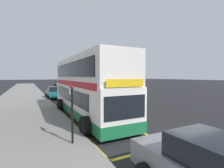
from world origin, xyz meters
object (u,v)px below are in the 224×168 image
(parked_car_grey_behind, at_px, (65,84))
(double_decker_bus, at_px, (86,89))
(parked_car_grey_kerbside, at_px, (58,83))
(parked_car_teal_distant, at_px, (54,93))
(bus_stop_sign, at_px, (72,109))

(parked_car_grey_behind, bearing_deg, double_decker_bus, 80.79)
(parked_car_grey_kerbside, xyz_separation_m, parked_car_teal_distant, (-5.72, -32.02, 0.00))
(double_decker_bus, distance_m, bus_stop_sign, 5.44)
(parked_car_teal_distant, bearing_deg, parked_car_grey_kerbside, 82.59)
(parked_car_grey_behind, height_order, parked_car_grey_kerbside, same)
(bus_stop_sign, xyz_separation_m, parked_car_grey_behind, (7.47, 39.03, -0.83))
(double_decker_bus, distance_m, parked_car_grey_behind, 34.54)
(parked_car_grey_kerbside, relative_size, parked_car_teal_distant, 1.00)
(double_decker_bus, relative_size, parked_car_grey_kerbside, 2.67)
(parked_car_grey_behind, xyz_separation_m, parked_car_teal_distant, (-5.85, -22.45, 0.00))
(double_decker_bus, xyz_separation_m, parked_car_teal_distant, (-0.69, 11.67, -1.27))
(double_decker_bus, bearing_deg, parked_car_grey_behind, 81.40)
(parked_car_teal_distant, bearing_deg, double_decker_bus, -83.91)
(bus_stop_sign, relative_size, parked_car_teal_distant, 0.59)
(bus_stop_sign, bearing_deg, double_decker_bus, 64.82)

